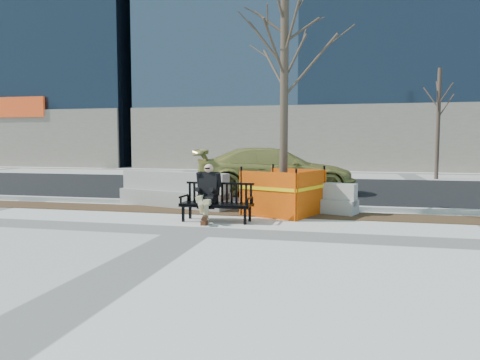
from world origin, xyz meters
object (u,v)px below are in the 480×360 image
object	(u,v)px
seated_man	(208,221)
tree_fence	(283,214)
sedan	(275,194)
jersey_barrier_left	(174,206)
bench	(217,222)
jersey_barrier_right	(304,211)

from	to	relation	value
seated_man	tree_fence	size ratio (longest dim) A/B	0.22
tree_fence	sedan	world-z (taller)	tree_fence
tree_fence	jersey_barrier_left	size ratio (longest dim) A/B	1.76
bench	sedan	size ratio (longest dim) A/B	0.30
seated_man	sedan	distance (m)	5.74
bench	jersey_barrier_right	size ratio (longest dim) A/B	0.61
seated_man	sedan	xyz separation A→B (m)	(0.66, 5.70, 0.00)
jersey_barrier_left	jersey_barrier_right	xyz separation A→B (m)	(3.58, -0.04, 0.00)
tree_fence	jersey_barrier_left	world-z (taller)	tree_fence
bench	jersey_barrier_right	distance (m)	2.68
jersey_barrier_left	seated_man	bearing A→B (deg)	-34.78
sedan	jersey_barrier_right	distance (m)	3.98
sedan	jersey_barrier_left	distance (m)	4.33
jersey_barrier_left	jersey_barrier_right	distance (m)	3.58
bench	jersey_barrier_left	size ratio (longest dim) A/B	0.49
jersey_barrier_left	sedan	bearing A→B (deg)	75.73
bench	jersey_barrier_right	world-z (taller)	bench
bench	seated_man	bearing A→B (deg)	168.78
bench	seated_man	world-z (taller)	seated_man
jersey_barrier_left	jersey_barrier_right	bearing A→B (deg)	16.24
bench	sedan	distance (m)	5.77
bench	jersey_barrier_left	bearing A→B (deg)	133.47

